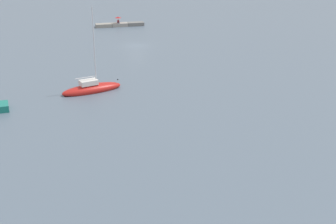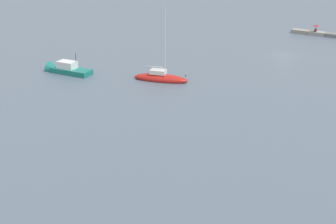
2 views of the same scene
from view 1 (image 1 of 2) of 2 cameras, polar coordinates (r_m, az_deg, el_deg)
The scene contains 5 objects.
ground_plane at distance 78.45m, azimuth -3.78°, elevation 7.82°, with size 500.00×500.00×0.00m, color slate.
seawall_pier at distance 94.54m, azimuth -5.74°, elevation 10.28°, with size 9.32×1.64×0.65m.
person_seated_maroon_left at distance 94.25m, azimuth -5.92°, elevation 10.60°, with size 0.40×0.61×0.73m.
umbrella_open_red at distance 94.19m, azimuth -5.94°, elevation 11.12°, with size 1.18×1.18×1.26m.
sailboat_red_far at distance 57.02m, azimuth -9.05°, elevation 2.77°, with size 7.56×3.95×10.14m.
Camera 1 is at (13.99, 75.02, 18.22)m, focal length 51.35 mm.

